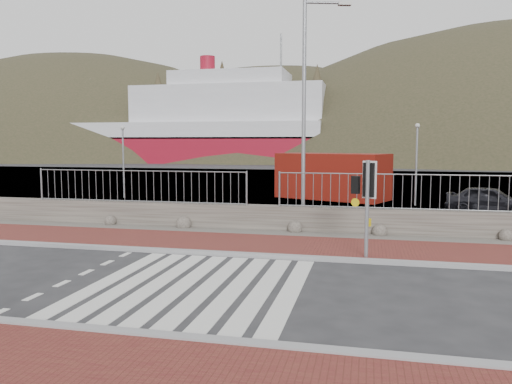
% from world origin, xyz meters
% --- Properties ---
extents(ground, '(220.00, 220.00, 0.00)m').
position_xyz_m(ground, '(0.00, 0.00, 0.00)').
color(ground, '#28282B').
rests_on(ground, ground).
extents(sidewalk_far, '(40.00, 3.00, 0.08)m').
position_xyz_m(sidewalk_far, '(0.00, 4.50, 0.04)').
color(sidewalk_far, brown).
rests_on(sidewalk_far, ground).
extents(kerb_near, '(40.00, 0.25, 0.12)m').
position_xyz_m(kerb_near, '(0.00, -3.00, 0.05)').
color(kerb_near, gray).
rests_on(kerb_near, ground).
extents(kerb_far, '(40.00, 0.25, 0.12)m').
position_xyz_m(kerb_far, '(0.00, 3.00, 0.05)').
color(kerb_far, gray).
rests_on(kerb_far, ground).
extents(zebra_crossing, '(4.62, 5.60, 0.01)m').
position_xyz_m(zebra_crossing, '(-0.00, 0.00, 0.01)').
color(zebra_crossing, silver).
rests_on(zebra_crossing, ground).
extents(gravel_strip, '(40.00, 1.50, 0.06)m').
position_xyz_m(gravel_strip, '(0.00, 6.50, 0.03)').
color(gravel_strip, '#59544C').
rests_on(gravel_strip, ground).
extents(stone_wall, '(40.00, 0.60, 0.90)m').
position_xyz_m(stone_wall, '(0.00, 7.30, 0.45)').
color(stone_wall, '#4E4740').
rests_on(stone_wall, ground).
extents(railing, '(18.07, 0.07, 1.22)m').
position_xyz_m(railing, '(0.00, 7.15, 1.82)').
color(railing, gray).
rests_on(railing, stone_wall).
extents(quay, '(120.00, 40.00, 0.50)m').
position_xyz_m(quay, '(0.00, 27.90, 0.00)').
color(quay, '#4C4C4F').
rests_on(quay, ground).
extents(water, '(220.00, 50.00, 0.05)m').
position_xyz_m(water, '(0.00, 62.90, 0.00)').
color(water, '#3F4C54').
rests_on(water, ground).
extents(ferry, '(50.00, 16.00, 20.00)m').
position_xyz_m(ferry, '(-24.65, 67.90, 5.36)').
color(ferry, maroon).
rests_on(ferry, ground).
extents(hills_backdrop, '(254.00, 90.00, 100.00)m').
position_xyz_m(hills_backdrop, '(6.74, 87.90, -23.05)').
color(hills_backdrop, '#2D2E1C').
rests_on(hills_backdrop, ground).
extents(traffic_signal_far, '(0.66, 0.41, 2.70)m').
position_xyz_m(traffic_signal_far, '(3.62, 3.39, 1.95)').
color(traffic_signal_far, gray).
rests_on(traffic_signal_far, ground).
extents(streetlight, '(1.71, 0.65, 8.26)m').
position_xyz_m(streetlight, '(1.45, 8.14, 4.65)').
color(streetlight, gray).
rests_on(streetlight, ground).
extents(shipping_container, '(6.64, 4.77, 2.56)m').
position_xyz_m(shipping_container, '(1.67, 18.19, 1.28)').
color(shipping_container, maroon).
rests_on(shipping_container, ground).
extents(car_a, '(3.91, 2.60, 1.24)m').
position_xyz_m(car_a, '(8.97, 13.65, 0.62)').
color(car_a, black).
rests_on(car_a, ground).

